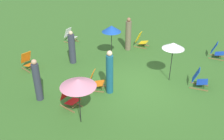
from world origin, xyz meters
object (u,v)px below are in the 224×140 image
(person_0, at_px, (37,81))
(person_2, at_px, (128,35))
(umbrella_0, at_px, (78,83))
(deckchair_7, at_px, (199,79))
(person_1, at_px, (110,73))
(deckchair_8, at_px, (141,40))
(umbrella_1, at_px, (173,46))
(person_3, at_px, (72,48))
(umbrella_2, at_px, (111,29))
(deckchair_0, at_px, (70,36))
(deckchair_2, at_px, (70,98))
(deckchair_5, at_px, (28,62))
(deckchair_1, at_px, (217,51))
(deckchair_6, at_px, (95,81))

(person_0, bearing_deg, person_2, 33.77)
(umbrella_0, bearing_deg, person_2, 8.73)
(deckchair_7, xyz_separation_m, person_1, (-2.03, 3.17, 0.52))
(deckchair_8, bearing_deg, person_2, 145.11)
(umbrella_1, relative_size, person_3, 1.06)
(umbrella_2, xyz_separation_m, person_0, (-4.57, 0.86, -0.75))
(deckchair_0, xyz_separation_m, umbrella_0, (-5.81, -4.49, 1.23))
(deckchair_7, distance_m, person_1, 3.80)
(deckchair_0, xyz_separation_m, umbrella_2, (-0.83, -3.17, 1.22))
(deckchair_0, height_order, deckchair_2, same)
(deckchair_7, bearing_deg, deckchair_8, 45.71)
(deckchair_0, distance_m, deckchair_5, 3.66)
(person_1, bearing_deg, umbrella_1, 29.27)
(deckchair_0, xyz_separation_m, deckchair_5, (-3.66, -0.15, 0.00))
(deckchair_2, distance_m, umbrella_2, 4.58)
(deckchair_5, distance_m, umbrella_0, 5.00)
(person_3, bearing_deg, umbrella_0, 75.61)
(deckchair_7, bearing_deg, deckchair_0, 71.56)
(deckchair_8, bearing_deg, person_3, 145.06)
(deckchair_8, bearing_deg, deckchair_1, -85.35)
(deckchair_1, relative_size, deckchair_5, 0.97)
(deckchair_1, bearing_deg, umbrella_1, 153.24)
(deckchair_0, xyz_separation_m, person_1, (-3.71, -4.54, 0.52))
(deckchair_5, height_order, deckchair_6, same)
(deckchair_0, height_order, umbrella_1, umbrella_1)
(person_2, bearing_deg, umbrella_2, 26.68)
(deckchair_7, relative_size, person_3, 0.50)
(deckchair_7, bearing_deg, person_3, 88.66)
(deckchair_7, bearing_deg, deckchair_5, 98.51)
(deckchair_1, distance_m, umbrella_2, 5.58)
(deckchair_0, distance_m, deckchair_8, 4.19)
(umbrella_2, xyz_separation_m, person_1, (-2.88, -1.37, -0.69))
(deckchair_7, relative_size, person_1, 0.45)
(deckchair_1, xyz_separation_m, deckchair_6, (-5.37, 4.16, 0.00))
(deckchair_6, height_order, deckchair_8, same)
(deckchair_5, height_order, deckchair_8, same)
(umbrella_2, relative_size, person_1, 0.94)
(person_3, bearing_deg, person_1, 99.81)
(deckchair_2, xyz_separation_m, deckchair_5, (1.56, 3.48, 0.00))
(umbrella_1, bearing_deg, umbrella_0, 154.38)
(deckchair_0, height_order, person_1, person_1)
(deckchair_1, height_order, person_0, person_0)
(deckchair_5, distance_m, person_1, 4.42)
(deckchair_6, bearing_deg, person_3, 39.12)
(umbrella_0, distance_m, person_2, 6.44)
(deckchair_0, relative_size, deckchair_8, 1.00)
(deckchair_0, xyz_separation_m, person_0, (-5.39, -2.31, 0.47))
(person_0, bearing_deg, deckchair_8, 30.98)
(deckchair_7, height_order, deckchair_8, same)
(deckchair_8, bearing_deg, umbrella_1, -140.35)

